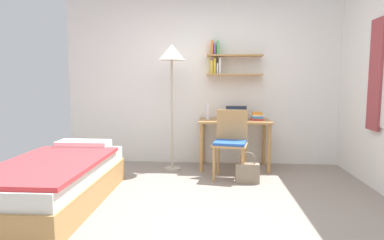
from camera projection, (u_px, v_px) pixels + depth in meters
name	position (u px, v px, depth m)	size (l,w,h in m)	color
ground_plane	(204.00, 212.00, 3.19)	(5.28, 5.28, 0.00)	gray
wall_back	(208.00, 80.00, 5.05)	(4.40, 0.27, 2.60)	white
bed	(56.00, 182.00, 3.38)	(0.93, 1.91, 0.54)	#B2844C
desk	(234.00, 129.00, 4.79)	(1.04, 0.57, 0.72)	#B2844C
desk_chair	(231.00, 140.00, 4.30)	(0.50, 0.46, 0.90)	#B2844C
standing_lamp	(172.00, 60.00, 4.60)	(0.37, 0.37, 1.80)	#B2A893
laptop	(236.00, 116.00, 4.82)	(0.32, 0.22, 0.20)	black
water_bottle	(208.00, 111.00, 4.81)	(0.06, 0.06, 0.24)	silver
book_stack	(257.00, 116.00, 4.75)	(0.21, 0.25, 0.11)	#D13D38
handbag	(247.00, 172.00, 4.11)	(0.30, 0.12, 0.40)	gray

